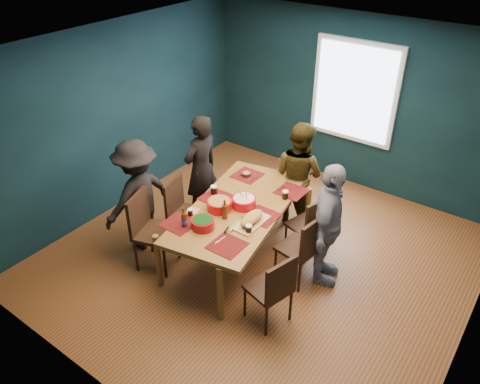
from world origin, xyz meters
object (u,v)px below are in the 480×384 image
object	(u,v)px
chair_left_near	(148,225)
chair_right_near	(274,286)
dining_table	(238,212)
bowl_herbs	(203,223)
chair_right_mid	(304,245)
chair_right_far	(311,223)
person_right	(327,226)
bowl_salad	(219,205)
cutting_board	(251,219)
person_far_left	(201,170)
bowl_dumpling	(244,202)
chair_left_far	(210,190)
person_back	(299,175)
chair_left_mid	(181,207)
person_near_left	(138,196)

from	to	relation	value
chair_left_near	chair_right_near	xyz separation A→B (m)	(1.82, 0.06, -0.06)
dining_table	bowl_herbs	bearing A→B (deg)	-107.71
dining_table	chair_right_mid	bearing A→B (deg)	-3.83
chair_right_far	person_right	xyz separation A→B (m)	(0.34, -0.28, 0.27)
bowl_salad	cutting_board	size ratio (longest dim) A/B	0.51
person_far_left	bowl_dumpling	bearing A→B (deg)	75.63
bowl_salad	chair_left_far	bearing A→B (deg)	136.04
bowl_dumpling	bowl_herbs	xyz separation A→B (m)	(-0.13, -0.63, -0.00)
chair_right_near	dining_table	bearing A→B (deg)	160.05
chair_right_far	chair_right_mid	bearing A→B (deg)	-53.89
chair_right_near	person_back	size ratio (longest dim) A/B	0.60
chair_left_near	person_right	world-z (taller)	person_right
chair_left_far	chair_left_near	xyz separation A→B (m)	(0.01, -1.24, 0.11)
chair_right_far	dining_table	bearing A→B (deg)	-124.81
chair_left_far	chair_left_mid	world-z (taller)	chair_left_mid
dining_table	chair_left_near	size ratio (longest dim) A/B	2.22
bowl_dumpling	chair_right_mid	bearing A→B (deg)	3.50
bowl_dumpling	dining_table	bearing A→B (deg)	-135.82
chair_left_far	bowl_herbs	world-z (taller)	bowl_herbs
chair_left_mid	person_back	xyz separation A→B (m)	(1.02, 1.31, 0.23)
chair_right_mid	person_near_left	size ratio (longest dim) A/B	0.62
dining_table	chair_right_far	size ratio (longest dim) A/B	2.50
chair_right_near	cutting_board	size ratio (longest dim) A/B	1.56
chair_left_mid	bowl_dumpling	xyz separation A→B (m)	(0.88, 0.20, 0.32)
chair_right_far	bowl_salad	bearing A→B (deg)	-122.69
chair_right_near	person_near_left	xyz separation A→B (m)	(-2.19, 0.17, 0.23)
chair_left_far	person_right	size ratio (longest dim) A/B	0.52
chair_left_mid	person_back	distance (m)	1.67
bowl_dumpling	chair_left_far	bearing A→B (deg)	153.59
bowl_dumpling	cutting_board	size ratio (longest dim) A/B	0.50
chair_right_far	person_far_left	bearing A→B (deg)	-158.53
chair_right_far	bowl_dumpling	world-z (taller)	bowl_dumpling
chair_right_mid	chair_right_far	bearing A→B (deg)	117.60
chair_left_far	chair_left_near	world-z (taller)	chair_left_near
chair_left_far	chair_right_near	size ratio (longest dim) A/B	0.89
chair_right_far	bowl_dumpling	bearing A→B (deg)	-125.27
chair_left_far	chair_right_near	bearing A→B (deg)	-37.48
person_far_left	bowl_salad	distance (m)	1.02
person_right	cutting_board	size ratio (longest dim) A/B	2.69
person_back	cutting_board	bearing A→B (deg)	106.33
person_near_left	person_right	bearing A→B (deg)	115.82
chair_right_near	person_right	distance (m)	1.01
chair_right_mid	bowl_dumpling	bearing A→B (deg)	-168.31
chair_right_far	chair_left_near	bearing A→B (deg)	-123.33
dining_table	bowl_dumpling	distance (m)	0.16
chair_right_mid	cutting_board	size ratio (longest dim) A/B	1.60
bowl_salad	chair_right_mid	bearing A→B (deg)	14.88
chair_left_far	person_far_left	size ratio (longest dim) A/B	0.51
chair_right_far	chair_right_near	size ratio (longest dim) A/B	0.98
person_near_left	cutting_board	world-z (taller)	person_near_left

